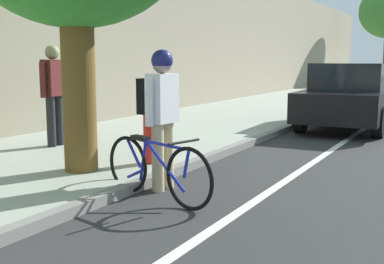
{
  "coord_description": "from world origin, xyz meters",
  "views": [
    {
      "loc": [
        -1.25,
        15.16,
        1.61
      ],
      "look_at": [
        0.89,
        11.31,
        0.96
      ],
      "focal_mm": 45.99,
      "sensor_mm": 36.0,
      "label": 1
    }
  ],
  "objects_px": {
    "bicycle_at_curb": "(156,169)",
    "pedestrian_on_phone": "(54,89)",
    "cyclist_with_backpack": "(160,105)",
    "fire_hydrant": "(151,134)",
    "parked_sedan_black_second": "(350,96)"
  },
  "relations": [
    {
      "from": "cyclist_with_backpack",
      "to": "fire_hydrant",
      "type": "height_order",
      "value": "cyclist_with_backpack"
    },
    {
      "from": "parked_sedan_black_second",
      "to": "bicycle_at_curb",
      "type": "relative_size",
      "value": 2.64
    },
    {
      "from": "fire_hydrant",
      "to": "cyclist_with_backpack",
      "type": "bearing_deg",
      "value": 130.71
    },
    {
      "from": "bicycle_at_curb",
      "to": "cyclist_with_backpack",
      "type": "bearing_deg",
      "value": -63.54
    },
    {
      "from": "bicycle_at_curb",
      "to": "fire_hydrant",
      "type": "distance_m",
      "value": 1.53
    },
    {
      "from": "bicycle_at_curb",
      "to": "pedestrian_on_phone",
      "type": "relative_size",
      "value": 0.98
    },
    {
      "from": "cyclist_with_backpack",
      "to": "pedestrian_on_phone",
      "type": "height_order",
      "value": "pedestrian_on_phone"
    },
    {
      "from": "parked_sedan_black_second",
      "to": "pedestrian_on_phone",
      "type": "bearing_deg",
      "value": 56.83
    },
    {
      "from": "parked_sedan_black_second",
      "to": "cyclist_with_backpack",
      "type": "distance_m",
      "value": 7.0
    },
    {
      "from": "bicycle_at_curb",
      "to": "pedestrian_on_phone",
      "type": "xyz_separation_m",
      "value": [
        3.14,
        -1.61,
        0.73
      ]
    },
    {
      "from": "parked_sedan_black_second",
      "to": "bicycle_at_curb",
      "type": "xyz_separation_m",
      "value": [
        0.64,
        7.39,
        -0.38
      ]
    },
    {
      "from": "bicycle_at_curb",
      "to": "cyclist_with_backpack",
      "type": "xyz_separation_m",
      "value": [
        0.22,
        -0.45,
        0.69
      ]
    },
    {
      "from": "bicycle_at_curb",
      "to": "cyclist_with_backpack",
      "type": "distance_m",
      "value": 0.85
    },
    {
      "from": "cyclist_with_backpack",
      "to": "fire_hydrant",
      "type": "distance_m",
      "value": 1.15
    },
    {
      "from": "cyclist_with_backpack",
      "to": "fire_hydrant",
      "type": "xyz_separation_m",
      "value": [
        0.67,
        -0.78,
        -0.51
      ]
    }
  ]
}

